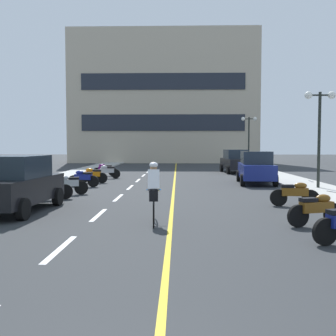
{
  "coord_description": "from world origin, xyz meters",
  "views": [
    {
      "loc": [
        0.45,
        -2.03,
        2.15
      ],
      "look_at": [
        0.04,
        14.33,
        1.21
      ],
      "focal_mm": 42.1,
      "sensor_mm": 36.0,
      "label": 1
    }
  ],
  "objects_px": {
    "parked_car_near": "(16,184)",
    "motorcycle_5": "(51,188)",
    "street_lamp_mid": "(320,116)",
    "parked_car_mid": "(256,167)",
    "motorcycle_4": "(295,193)",
    "motorcycle_3": "(317,209)",
    "street_lamp_far": "(249,130)",
    "motorcycle_6": "(68,184)",
    "motorcycle_8": "(93,175)",
    "parked_car_far": "(236,161)",
    "motorcycle_9": "(107,171)",
    "cyclist_rider": "(154,191)",
    "motorcycle_7": "(83,178)",
    "motorcycle_10": "(105,169)"
  },
  "relations": [
    {
      "from": "motorcycle_5",
      "to": "cyclist_rider",
      "type": "relative_size",
      "value": 0.94
    },
    {
      "from": "street_lamp_mid",
      "to": "parked_car_far",
      "type": "height_order",
      "value": "street_lamp_mid"
    },
    {
      "from": "parked_car_mid",
      "to": "motorcycle_4",
      "type": "relative_size",
      "value": 2.54
    },
    {
      "from": "parked_car_mid",
      "to": "motorcycle_10",
      "type": "height_order",
      "value": "parked_car_mid"
    },
    {
      "from": "motorcycle_5",
      "to": "parked_car_near",
      "type": "bearing_deg",
      "value": -93.61
    },
    {
      "from": "motorcycle_8",
      "to": "parked_car_mid",
      "type": "bearing_deg",
      "value": -1.12
    },
    {
      "from": "parked_car_mid",
      "to": "motorcycle_6",
      "type": "relative_size",
      "value": 2.58
    },
    {
      "from": "motorcycle_4",
      "to": "motorcycle_6",
      "type": "relative_size",
      "value": 1.02
    },
    {
      "from": "cyclist_rider",
      "to": "motorcycle_8",
      "type": "bearing_deg",
      "value": 110.04
    },
    {
      "from": "parked_car_mid",
      "to": "motorcycle_3",
      "type": "height_order",
      "value": "parked_car_mid"
    },
    {
      "from": "parked_car_mid",
      "to": "cyclist_rider",
      "type": "bearing_deg",
      "value": -113.94
    },
    {
      "from": "motorcycle_3",
      "to": "motorcycle_9",
      "type": "bearing_deg",
      "value": 119.17
    },
    {
      "from": "motorcycle_3",
      "to": "motorcycle_5",
      "type": "xyz_separation_m",
      "value": [
        -8.74,
        4.91,
        0.0
      ]
    },
    {
      "from": "street_lamp_mid",
      "to": "motorcycle_8",
      "type": "xyz_separation_m",
      "value": [
        -11.65,
        3.18,
        -3.06
      ]
    },
    {
      "from": "motorcycle_4",
      "to": "motorcycle_8",
      "type": "distance_m",
      "value": 12.3
    },
    {
      "from": "motorcycle_5",
      "to": "cyclist_rider",
      "type": "xyz_separation_m",
      "value": [
        4.38,
        -4.63,
        0.41
      ]
    },
    {
      "from": "street_lamp_mid",
      "to": "motorcycle_8",
      "type": "height_order",
      "value": "street_lamp_mid"
    },
    {
      "from": "parked_car_near",
      "to": "motorcycle_5",
      "type": "height_order",
      "value": "parked_car_near"
    },
    {
      "from": "street_lamp_far",
      "to": "motorcycle_6",
      "type": "xyz_separation_m",
      "value": [
        -11.46,
        -20.38,
        -3.13
      ]
    },
    {
      "from": "parked_car_mid",
      "to": "motorcycle_5",
      "type": "bearing_deg",
      "value": -144.51
    },
    {
      "from": "parked_car_near",
      "to": "motorcycle_6",
      "type": "height_order",
      "value": "parked_car_near"
    },
    {
      "from": "motorcycle_4",
      "to": "motorcycle_9",
      "type": "height_order",
      "value": "same"
    },
    {
      "from": "street_lamp_mid",
      "to": "motorcycle_10",
      "type": "xyz_separation_m",
      "value": [
        -11.89,
        8.24,
        -3.06
      ]
    },
    {
      "from": "parked_car_near",
      "to": "motorcycle_5",
      "type": "relative_size",
      "value": 2.57
    },
    {
      "from": "parked_car_mid",
      "to": "motorcycle_7",
      "type": "height_order",
      "value": "parked_car_mid"
    },
    {
      "from": "parked_car_far",
      "to": "motorcycle_4",
      "type": "distance_m",
      "value": 17.03
    },
    {
      "from": "motorcycle_5",
      "to": "motorcycle_6",
      "type": "relative_size",
      "value": 1.0
    },
    {
      "from": "street_lamp_mid",
      "to": "cyclist_rider",
      "type": "relative_size",
      "value": 2.6
    },
    {
      "from": "parked_car_near",
      "to": "cyclist_rider",
      "type": "distance_m",
      "value": 4.9
    },
    {
      "from": "motorcycle_3",
      "to": "motorcycle_5",
      "type": "relative_size",
      "value": 0.99
    },
    {
      "from": "street_lamp_mid",
      "to": "parked_car_mid",
      "type": "bearing_deg",
      "value": 128.77
    },
    {
      "from": "parked_car_far",
      "to": "motorcycle_3",
      "type": "bearing_deg",
      "value": -92.31
    },
    {
      "from": "street_lamp_mid",
      "to": "motorcycle_5",
      "type": "distance_m",
      "value": 12.77
    },
    {
      "from": "street_lamp_mid",
      "to": "motorcycle_8",
      "type": "relative_size",
      "value": 2.71
    },
    {
      "from": "street_lamp_mid",
      "to": "motorcycle_9",
      "type": "distance_m",
      "value": 13.33
    },
    {
      "from": "motorcycle_5",
      "to": "motorcycle_10",
      "type": "xyz_separation_m",
      "value": [
        -0.07,
        11.95,
        0.0
      ]
    },
    {
      "from": "street_lamp_mid",
      "to": "parked_car_near",
      "type": "height_order",
      "value": "street_lamp_mid"
    },
    {
      "from": "motorcycle_4",
      "to": "cyclist_rider",
      "type": "distance_m",
      "value": 5.74
    },
    {
      "from": "motorcycle_7",
      "to": "motorcycle_6",
      "type": "bearing_deg",
      "value": -87.84
    },
    {
      "from": "motorcycle_3",
      "to": "motorcycle_7",
      "type": "height_order",
      "value": "same"
    },
    {
      "from": "street_lamp_mid",
      "to": "motorcycle_9",
      "type": "bearing_deg",
      "value": 151.26
    },
    {
      "from": "parked_car_far",
      "to": "motorcycle_5",
      "type": "xyz_separation_m",
      "value": [
        -9.56,
        -15.52,
        -0.44
      ]
    },
    {
      "from": "motorcycle_8",
      "to": "motorcycle_7",
      "type": "bearing_deg",
      "value": -90.93
    },
    {
      "from": "motorcycle_4",
      "to": "motorcycle_5",
      "type": "distance_m",
      "value": 9.29
    },
    {
      "from": "parked_car_near",
      "to": "motorcycle_5",
      "type": "distance_m",
      "value": 2.88
    },
    {
      "from": "street_lamp_mid",
      "to": "motorcycle_10",
      "type": "bearing_deg",
      "value": 145.29
    },
    {
      "from": "parked_car_far",
      "to": "motorcycle_4",
      "type": "xyz_separation_m",
      "value": [
        -0.39,
        -17.02,
        -0.44
      ]
    },
    {
      "from": "motorcycle_9",
      "to": "motorcycle_3",
      "type": "bearing_deg",
      "value": -60.83
    },
    {
      "from": "motorcycle_8",
      "to": "motorcycle_3",
      "type": "bearing_deg",
      "value": -54.03
    },
    {
      "from": "street_lamp_far",
      "to": "motorcycle_8",
      "type": "distance_m",
      "value": 19.21
    }
  ]
}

